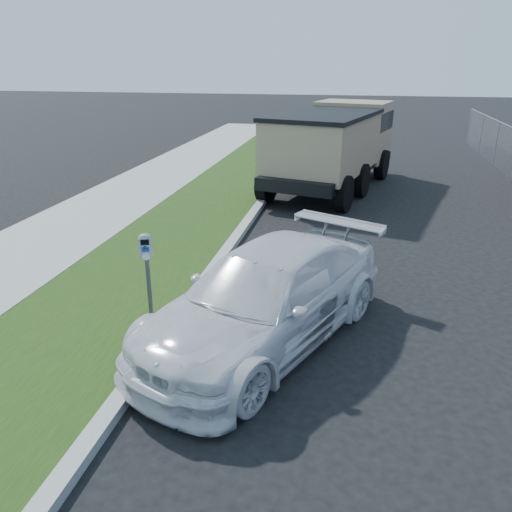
# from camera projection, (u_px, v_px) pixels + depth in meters

# --- Properties ---
(ground) EXTENTS (120.00, 120.00, 0.00)m
(ground) POSITION_uv_depth(u_px,v_px,m) (329.00, 342.00, 8.02)
(ground) COLOR black
(ground) RESTS_ON ground
(streetside) EXTENTS (6.12, 50.00, 0.15)m
(streetside) POSITION_uv_depth(u_px,v_px,m) (78.00, 265.00, 10.84)
(streetside) COLOR gray
(streetside) RESTS_ON ground
(parking_meter) EXTENTS (0.24, 0.20, 1.53)m
(parking_meter) POSITION_uv_depth(u_px,v_px,m) (147.00, 259.00, 8.05)
(parking_meter) COLOR #3F4247
(parking_meter) RESTS_ON ground
(white_wagon) EXTENTS (4.06, 5.57, 1.50)m
(white_wagon) POSITION_uv_depth(u_px,v_px,m) (269.00, 295.00, 7.93)
(white_wagon) COLOR silver
(white_wagon) RESTS_ON ground
(dump_truck) EXTENTS (4.35, 7.52, 2.78)m
(dump_truck) POSITION_uv_depth(u_px,v_px,m) (334.00, 142.00, 17.24)
(dump_truck) COLOR black
(dump_truck) RESTS_ON ground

